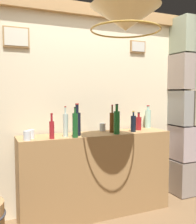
{
  "coord_description": "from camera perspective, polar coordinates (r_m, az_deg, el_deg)",
  "views": [
    {
      "loc": [
        -1.14,
        -1.88,
        1.43
      ],
      "look_at": [
        0.0,
        0.77,
        1.2
      ],
      "focal_mm": 41.43,
      "sensor_mm": 36.0,
      "label": 1
    }
  ],
  "objects": [
    {
      "name": "liquor_bottle_vermouth",
      "position": [
        3.47,
        10.96,
        -1.4
      ],
      "size": [
        0.07,
        0.07,
        0.3
      ],
      "color": "#A9D8C3",
      "rests_on": "bar_shelf_unit"
    },
    {
      "name": "glass_tumbler_highball",
      "position": [
        2.73,
        -14.54,
        -4.74
      ],
      "size": [
        0.07,
        0.07,
        0.09
      ],
      "color": "silver",
      "rests_on": "bar_shelf_unit"
    },
    {
      "name": "liquor_bottle_rye",
      "position": [
        2.7,
        -5.07,
        -2.85
      ],
      "size": [
        0.06,
        0.06,
        0.32
      ],
      "color": "#195123",
      "rests_on": "bar_shelf_unit"
    },
    {
      "name": "glass_tumbler_rocks",
      "position": [
        2.64,
        -15.39,
        -5.05
      ],
      "size": [
        0.07,
        0.07,
        0.09
      ],
      "color": "silver",
      "rests_on": "bar_shelf_unit"
    },
    {
      "name": "pendant_lamp",
      "position": [
        2.39,
        6.09,
        19.69
      ],
      "size": [
        0.62,
        0.62,
        0.53
      ],
      "color": "beige"
    },
    {
      "name": "glass_tumbler_shot",
      "position": [
        3.15,
        0.99,
        -3.34
      ],
      "size": [
        0.07,
        0.07,
        0.09
      ],
      "color": "silver",
      "rests_on": "bar_shelf_unit"
    },
    {
      "name": "liquor_bottle_sherry",
      "position": [
        3.1,
        7.79,
        -2.52
      ],
      "size": [
        0.06,
        0.06,
        0.25
      ],
      "color": "black",
      "rests_on": "bar_shelf_unit"
    },
    {
      "name": "liquor_bottle_whiskey",
      "position": [
        3.26,
        8.94,
        -2.41
      ],
      "size": [
        0.07,
        0.07,
        0.22
      ],
      "color": "maroon",
      "rests_on": "bar_shelf_unit"
    },
    {
      "name": "panelled_rear_partition",
      "position": [
        3.19,
        -2.33,
        2.45
      ],
      "size": [
        3.79,
        0.15,
        2.47
      ],
      "color": "beige",
      "rests_on": "ground"
    },
    {
      "name": "bar_shelf_unit",
      "position": [
        3.09,
        -0.38,
        -13.5
      ],
      "size": [
        1.77,
        0.4,
        0.95
      ],
      "primitive_type": "cube",
      "color": "#9E7547",
      "rests_on": "ground"
    },
    {
      "name": "liquor_bottle_vodka",
      "position": [
        2.82,
        -4.63,
        -2.42
      ],
      "size": [
        0.08,
        0.08,
        0.35
      ],
      "color": "black",
      "rests_on": "bar_shelf_unit"
    },
    {
      "name": "liquor_bottle_mezcal",
      "position": [
        2.66,
        -10.17,
        -3.7
      ],
      "size": [
        0.05,
        0.05,
        0.26
      ],
      "color": "maroon",
      "rests_on": "bar_shelf_unit"
    },
    {
      "name": "liquor_bottle_bourbon",
      "position": [
        2.76,
        -7.19,
        -2.84
      ],
      "size": [
        0.05,
        0.05,
        0.32
      ],
      "color": "silver",
      "rests_on": "bar_shelf_unit"
    },
    {
      "name": "liquor_bottle_tequila",
      "position": [
        3.03,
        3.14,
        -2.23
      ],
      "size": [
        0.06,
        0.06,
        0.33
      ],
      "color": "brown",
      "rests_on": "bar_shelf_unit"
    },
    {
      "name": "stone_pillar",
      "position": [
        3.77,
        18.48,
        0.95
      ],
      "size": [
        0.37,
        0.4,
        2.4
      ],
      "color": "gray",
      "rests_on": "ground"
    },
    {
      "name": "liquor_bottle_scotch",
      "position": [
        2.92,
        4.15,
        -2.16
      ],
      "size": [
        0.07,
        0.07,
        0.34
      ],
      "color": "#1B5724",
      "rests_on": "bar_shelf_unit"
    }
  ]
}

